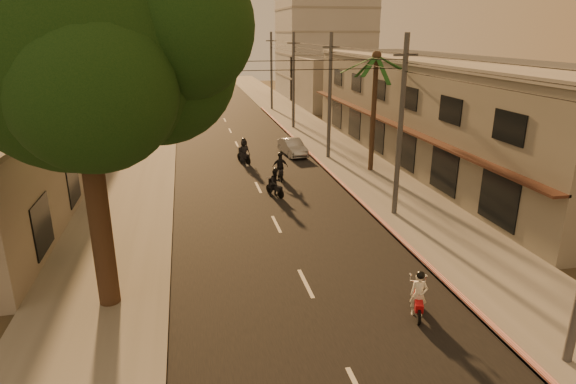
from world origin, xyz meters
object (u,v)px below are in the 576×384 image
Objects in this scene: scooter_far_a at (244,152)px; parked_car at (292,147)px; scooter_red at (419,296)px; scooter_mid_a at (275,183)px; scooter_mid_b at (280,167)px; broadleaf_tree at (92,51)px; palm_tree at (376,63)px.

parked_car is at bearing 0.65° from scooter_far_a.
scooter_mid_a is at bearing 121.70° from scooter_red.
scooter_far_a reaches higher than scooter_mid_a.
scooter_mid_a is at bearing -101.66° from scooter_mid_b.
scooter_far_a is at bearing 72.93° from scooter_mid_a.
scooter_far_a reaches higher than scooter_red.
parked_car is at bearing 61.77° from broadleaf_tree.
broadleaf_tree is at bearing -175.55° from scooter_red.
scooter_mid_b is (-1.51, 16.24, 0.07)m from scooter_red.
broadleaf_tree is 12.80m from scooter_red.
scooter_mid_b is at bearing 50.90° from scooter_mid_a.
scooter_red is at bearing -106.10° from palm_tree.
palm_tree is 11.02m from scooter_far_a.
parked_car is (2.16, 6.12, -0.18)m from scooter_mid_b.
palm_tree is at bearing -59.95° from parked_car.
scooter_red is (-4.85, -16.81, -6.42)m from palm_tree.
scooter_far_a is (-8.11, 3.98, -6.31)m from palm_tree.
scooter_mid_b is 0.99× the size of scooter_far_a.
palm_tree is at bearing 95.19° from scooter_red.
broadleaf_tree is 23.38m from parked_car.
broadleaf_tree is 20.47m from scooter_far_a.
broadleaf_tree is at bearing -136.52° from palm_tree.
scooter_far_a reaches higher than scooter_mid_b.
palm_tree is 5.01× the size of scooter_red.
parked_car is (3.91, 1.56, -0.21)m from scooter_far_a.
parked_car is (-4.20, 5.54, -6.53)m from palm_tree.
scooter_mid_b is 0.46× the size of parked_car.
scooter_mid_a is (-2.40, 13.06, 0.04)m from scooter_red.
broadleaf_tree is 17.42m from scooter_mid_b.
palm_tree is at bearing -47.25° from scooter_far_a.
scooter_red is 0.89× the size of scooter_far_a.
scooter_mid_a is 0.93× the size of scooter_mid_b.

